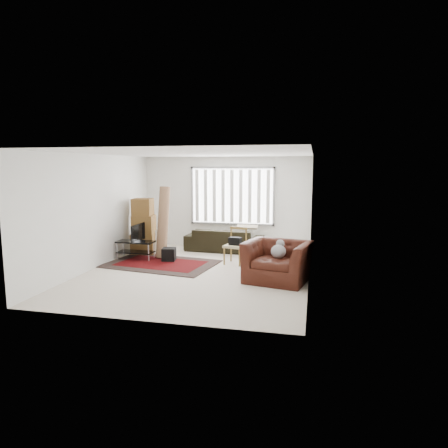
# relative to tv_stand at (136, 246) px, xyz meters

# --- Properties ---
(room) EXTENTS (6.00, 6.02, 2.71)m
(room) POSITION_rel_tv_stand_xyz_m (1.98, -0.40, 1.41)
(room) COLOR beige
(room) RESTS_ON ground
(persian_rug) EXTENTS (2.86, 2.11, 0.02)m
(persian_rug) POSITION_rel_tv_stand_xyz_m (0.84, -0.36, -0.34)
(persian_rug) COLOR black
(persian_rug) RESTS_ON ground
(tv_stand) EXTENTS (0.97, 0.44, 0.49)m
(tv_stand) POSITION_rel_tv_stand_xyz_m (0.00, 0.00, 0.00)
(tv_stand) COLOR black
(tv_stand) RESTS_ON ground
(tv) EXTENTS (0.10, 0.79, 0.45)m
(tv) POSITION_rel_tv_stand_xyz_m (0.00, 0.00, 0.36)
(tv) COLOR black
(tv) RESTS_ON tv_stand
(subwoofer) EXTENTS (0.37, 0.37, 0.33)m
(subwoofer) POSITION_rel_tv_stand_xyz_m (0.93, -0.04, -0.17)
(subwoofer) COLOR black
(subwoofer) RESTS_ON persian_rug
(moving_boxes) EXTENTS (0.70, 0.65, 1.54)m
(moving_boxes) POSITION_rel_tv_stand_xyz_m (-0.07, 0.68, 0.37)
(moving_boxes) COLOR brown
(moving_boxes) RESTS_ON ground
(white_flatpack) EXTENTS (0.55, 0.33, 0.66)m
(white_flatpack) POSITION_rel_tv_stand_xyz_m (0.07, 0.72, -0.02)
(white_flatpack) COLOR silver
(white_flatpack) RESTS_ON ground
(rolled_rug) EXTENTS (0.32, 0.63, 1.90)m
(rolled_rug) POSITION_rel_tv_stand_xyz_m (0.62, 0.39, 0.60)
(rolled_rug) COLOR brown
(rolled_rug) RESTS_ON ground
(sofa) EXTENTS (2.25, 1.09, 0.85)m
(sofa) POSITION_rel_tv_stand_xyz_m (2.03, 1.54, 0.07)
(sofa) COLOR black
(sofa) RESTS_ON ground
(side_chair) EXTENTS (0.58, 0.58, 0.91)m
(side_chair) POSITION_rel_tv_stand_xyz_m (2.64, 0.11, 0.15)
(side_chair) COLOR tan
(side_chair) RESTS_ON ground
(armchair) EXTENTS (1.51, 1.38, 0.96)m
(armchair) POSITION_rel_tv_stand_xyz_m (3.80, -1.20, 0.13)
(armchair) COLOR #3B140C
(armchair) RESTS_ON ground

